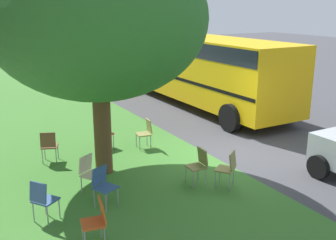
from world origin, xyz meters
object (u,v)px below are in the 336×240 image
object	(u,v)px
chair_0	(228,167)
chair_2	(43,198)
chair_3	(97,219)
chair_7	(103,184)
chair_6	(146,131)
chair_4	(199,163)
school_bus	(197,63)
chair_1	(103,131)
chair_5	(89,171)
street_tree	(97,19)
chair_8	(49,144)

from	to	relation	value
chair_0	chair_2	xyz separation A→B (m)	(0.52, 4.13, 0.00)
chair_3	chair_7	size ratio (longest dim) A/B	1.00
chair_2	chair_3	bearing A→B (deg)	-153.21
chair_6	chair_4	bearing A→B (deg)	179.32
chair_0	school_bus	size ratio (longest dim) A/B	0.08
chair_1	chair_3	distance (m)	5.20
chair_5	chair_7	xyz separation A→B (m)	(-0.78, -0.04, 0.00)
chair_5	chair_7	size ratio (longest dim) A/B	1.00
chair_1	school_bus	xyz separation A→B (m)	(3.38, -5.54, 1.24)
school_bus	chair_5	bearing A→B (deg)	131.46
chair_2	school_bus	bearing A→B (deg)	-49.62
chair_0	chair_3	size ratio (longest dim) A/B	1.00
street_tree	chair_1	xyz separation A→B (m)	(1.76, -0.66, -3.31)
chair_3	school_bus	distance (m)	11.18
chair_1	chair_7	xyz separation A→B (m)	(-3.50, 1.33, 0.00)
chair_1	street_tree	bearing A→B (deg)	159.40
school_bus	chair_8	bearing A→B (deg)	117.72
chair_2	chair_4	bearing A→B (deg)	-90.25
chair_0	chair_4	size ratio (longest dim) A/B	1.00
chair_2	chair_7	distance (m)	1.26
street_tree	chair_3	size ratio (longest dim) A/B	6.54
chair_2	chair_5	world-z (taller)	same
street_tree	chair_0	bearing A→B (deg)	-136.41
chair_6	chair_8	size ratio (longest dim) A/B	1.00
chair_4	chair_7	world-z (taller)	same
chair_4	chair_7	size ratio (longest dim) A/B	1.00
chair_3	chair_7	world-z (taller)	same
chair_2	chair_7	xyz separation A→B (m)	(0.04, -1.26, 0.00)
chair_0	chair_2	world-z (taller)	same
chair_5	chair_6	bearing A→B (deg)	-49.97
chair_4	chair_7	xyz separation A→B (m)	(0.06, 2.38, 0.00)
street_tree	school_bus	distance (m)	8.32
chair_5	school_bus	bearing A→B (deg)	-48.54
chair_4	school_bus	world-z (taller)	school_bus
chair_6	chair_0	bearing A→B (deg)	-172.40
chair_0	school_bus	world-z (taller)	school_bus
chair_7	chair_8	size ratio (longest dim) A/B	1.00
chair_1	chair_0	bearing A→B (deg)	-159.34
chair_5	chair_7	distance (m)	0.78
chair_0	school_bus	distance (m)	8.54
street_tree	chair_8	distance (m)	3.72
chair_0	chair_8	world-z (taller)	same
chair_4	chair_8	size ratio (longest dim) A/B	1.00
street_tree	chair_7	xyz separation A→B (m)	(-1.74, 0.67, -3.31)
chair_1	chair_2	size ratio (longest dim) A/B	1.00
chair_1	chair_7	world-z (taller)	same
chair_5	school_bus	size ratio (longest dim) A/B	0.08
chair_1	chair_2	xyz separation A→B (m)	(-3.54, 2.60, 0.00)
chair_4	chair_7	bearing A→B (deg)	88.64
chair_0	chair_7	size ratio (longest dim) A/B	1.00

